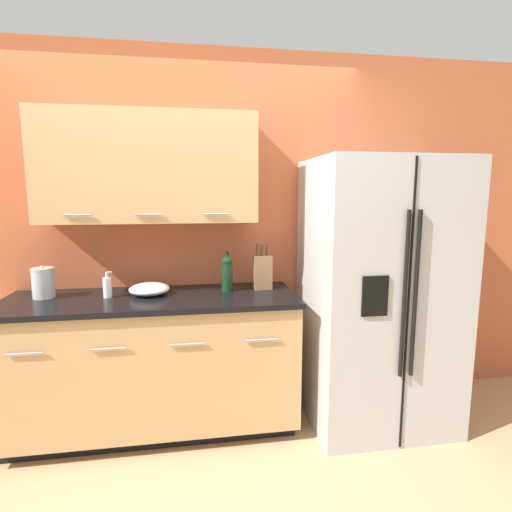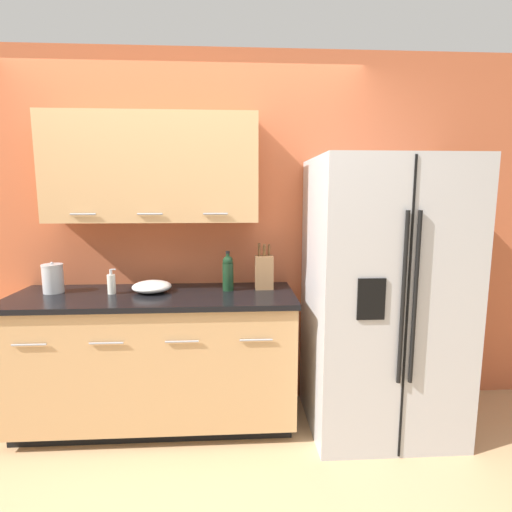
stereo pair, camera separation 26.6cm
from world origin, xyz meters
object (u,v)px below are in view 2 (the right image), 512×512
object	(u,v)px
knife_block	(264,272)
mixing_bowl	(152,287)
steel_canister	(53,278)
wine_bottle	(228,272)
soap_dispenser	(111,284)
refrigerator	(382,297)

from	to	relation	value
knife_block	mixing_bowl	size ratio (longest dim) A/B	1.22
steel_canister	wine_bottle	bearing A→B (deg)	-0.38
soap_dispenser	mixing_bowl	world-z (taller)	soap_dispenser
knife_block	soap_dispenser	distance (m)	1.03
knife_block	steel_canister	world-z (taller)	knife_block
wine_bottle	steel_canister	world-z (taller)	wine_bottle
mixing_bowl	steel_canister	bearing A→B (deg)	177.86
refrigerator	soap_dispenser	size ratio (longest dim) A/B	10.73
mixing_bowl	wine_bottle	bearing A→B (deg)	1.87
knife_block	wine_bottle	size ratio (longest dim) A/B	1.17
refrigerator	wine_bottle	xyz separation A→B (m)	(-1.03, 0.15, 0.15)
steel_canister	mixing_bowl	xyz separation A→B (m)	(0.66, -0.02, -0.06)
wine_bottle	steel_canister	bearing A→B (deg)	179.62
refrigerator	knife_block	size ratio (longest dim) A/B	5.65
steel_canister	mixing_bowl	world-z (taller)	steel_canister
refrigerator	knife_block	distance (m)	0.81
knife_block	mixing_bowl	distance (m)	0.78
wine_bottle	steel_canister	xyz separation A→B (m)	(-1.18, 0.01, -0.03)
refrigerator	wine_bottle	world-z (taller)	refrigerator
knife_block	mixing_bowl	bearing A→B (deg)	-176.30
wine_bottle	mixing_bowl	xyz separation A→B (m)	(-0.52, -0.02, -0.09)
steel_canister	mixing_bowl	bearing A→B (deg)	-2.14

